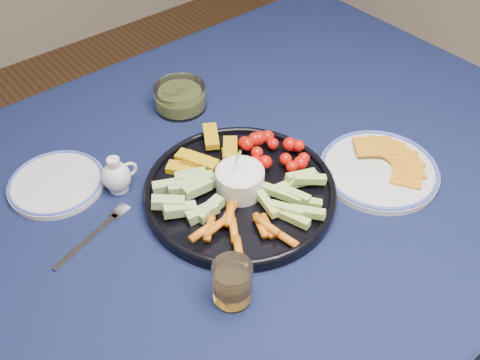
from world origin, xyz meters
TOP-DOWN VIEW (x-y plane):
  - dining_table at (0.00, 0.00)m, footprint 1.67×1.07m
  - crudite_platter at (0.06, -0.04)m, footprint 0.37×0.37m
  - creamer_pitcher at (-0.11, 0.12)m, footprint 0.07×0.06m
  - pickle_bowl at (0.14, 0.27)m, footprint 0.12×0.12m
  - cheese_plate at (0.32, -0.17)m, footprint 0.24×0.24m
  - juice_tumbler at (-0.10, -0.22)m, footprint 0.07×0.07m
  - fork_left at (-0.20, 0.05)m, footprint 0.18×0.07m
  - fork_right at (0.33, -0.23)m, footprint 0.19×0.07m
  - side_plate_extra at (-0.21, 0.21)m, footprint 0.19×0.19m

SIDE VIEW (x-z plane):
  - dining_table at x=0.00m, z-range 0.29..1.03m
  - fork_left at x=-0.20m, z-range 0.75..0.75m
  - fork_right at x=0.33m, z-range 0.75..0.75m
  - side_plate_extra at x=-0.21m, z-range 0.75..0.76m
  - cheese_plate at x=0.32m, z-range 0.74..0.77m
  - crudite_platter at x=0.06m, z-range 0.71..0.83m
  - pickle_bowl at x=0.14m, z-range 0.74..0.80m
  - creamer_pitcher at x=-0.11m, z-range 0.74..0.82m
  - juice_tumbler at x=-0.10m, z-range 0.74..0.82m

